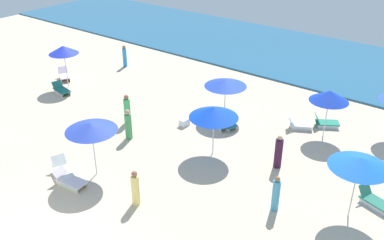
{
  "coord_description": "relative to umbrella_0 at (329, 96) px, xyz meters",
  "views": [
    {
      "loc": [
        11.04,
        -5.52,
        10.9
      ],
      "look_at": [
        -0.08,
        8.97,
        1.31
      ],
      "focal_mm": 40.2,
      "sensor_mm": 36.0,
      "label": 1
    }
  ],
  "objects": [
    {
      "name": "lounge_chair_7_1",
      "position": [
        -14.96,
        -4.76,
        -1.99
      ],
      "size": [
        1.43,
        0.85,
        0.65
      ],
      "rotation": [
        0.0,
        0.0,
        1.39
      ],
      "color": "silver",
      "rests_on": "ground_plane"
    },
    {
      "name": "umbrella_5",
      "position": [
        -5.22,
        -1.22,
        -0.24
      ],
      "size": [
        2.28,
        2.28,
        2.19
      ],
      "color": "silver",
      "rests_on": "ground_plane"
    },
    {
      "name": "lounge_chair_7_0",
      "position": [
        -16.69,
        -3.19,
        -1.97
      ],
      "size": [
        1.51,
        1.22,
        0.69
      ],
      "rotation": [
        0.0,
        0.0,
        1.06
      ],
      "color": "silver",
      "rests_on": "ground_plane"
    },
    {
      "name": "umbrella_4",
      "position": [
        3.18,
        -5.29,
        0.19
      ],
      "size": [
        2.2,
        2.2,
        2.64
      ],
      "color": "silver",
      "rests_on": "ground_plane"
    },
    {
      "name": "lounge_chair_1_1",
      "position": [
        -7.67,
        -10.25,
        -1.97
      ],
      "size": [
        1.6,
        1.13,
        0.69
      ],
      "rotation": [
        0.0,
        0.0,
        1.18
      ],
      "color": "silver",
      "rests_on": "ground_plane"
    },
    {
      "name": "lounge_chair_1_0",
      "position": [
        -6.86,
        -10.52,
        -2.0
      ],
      "size": [
        1.53,
        0.8,
        0.63
      ],
      "rotation": [
        0.0,
        0.0,
        1.69
      ],
      "color": "silver",
      "rests_on": "ground_plane"
    },
    {
      "name": "cooler_box_0",
      "position": [
        -6.33,
        -3.4,
        -2.06
      ],
      "size": [
        0.37,
        0.56,
        0.37
      ],
      "primitive_type": "cube",
      "rotation": [
        0.0,
        0.0,
        1.54
      ],
      "color": "white",
      "rests_on": "ground_plane"
    },
    {
      "name": "ocean",
      "position": [
        -4.78,
        10.73,
        -2.18
      ],
      "size": [
        60.0,
        11.31,
        0.12
      ],
      "primitive_type": "cube",
      "color": "#286086",
      "rests_on": "ground_plane"
    },
    {
      "name": "beachgoer_0",
      "position": [
        -7.69,
        -6.16,
        -1.49
      ],
      "size": [
        0.41,
        0.41,
        1.59
      ],
      "rotation": [
        0.0,
        0.0,
        6.09
      ],
      "color": "#429855",
      "rests_on": "ground_plane"
    },
    {
      "name": "umbrella_0",
      "position": [
        0.0,
        0.0,
        0.0
      ],
      "size": [
        1.92,
        1.92,
        2.52
      ],
      "color": "silver",
      "rests_on": "ground_plane"
    },
    {
      "name": "lounge_chair_4_0",
      "position": [
        3.72,
        -4.03,
        -2.0
      ],
      "size": [
        1.45,
        0.98,
        0.71
      ],
      "rotation": [
        0.0,
        0.0,
        1.26
      ],
      "color": "silver",
      "rests_on": "ground_plane"
    },
    {
      "name": "beachgoer_3",
      "position": [
        -3.77,
        -9.7,
        -1.52
      ],
      "size": [
        0.44,
        0.44,
        1.54
      ],
      "rotation": [
        0.0,
        0.0,
        5.26
      ],
      "color": "#ECD776",
      "rests_on": "ground_plane"
    },
    {
      "name": "lounge_chair_0_0",
      "position": [
        -1.35,
        0.01,
        -1.99
      ],
      "size": [
        1.42,
        1.14,
        0.7
      ],
      "rotation": [
        0.0,
        0.0,
        2.07
      ],
      "color": "silver",
      "rests_on": "ground_plane"
    },
    {
      "name": "umbrella_1",
      "position": [
        -6.61,
        -9.26,
        0.1
      ],
      "size": [
        2.21,
        2.21,
        2.53
      ],
      "color": "silver",
      "rests_on": "ground_plane"
    },
    {
      "name": "umbrella_3",
      "position": [
        -3.53,
        -4.75,
        -0.06
      ],
      "size": [
        2.28,
        2.28,
        2.44
      ],
      "color": "silver",
      "rests_on": "ground_plane"
    },
    {
      "name": "beachgoer_6",
      "position": [
        -0.56,
        -3.93,
        -1.49
      ],
      "size": [
        0.39,
        0.39,
        1.62
      ],
      "rotation": [
        0.0,
        0.0,
        6.16
      ],
      "color": "#391634",
      "rests_on": "ground_plane"
    },
    {
      "name": "umbrella_7",
      "position": [
        -15.45,
        -3.84,
        0.22
      ],
      "size": [
        1.84,
        1.84,
        2.72
      ],
      "color": "silver",
      "rests_on": "ground_plane"
    },
    {
      "name": "lounge_chair_0_1",
      "position": [
        -0.33,
        1.05,
        -2.0
      ],
      "size": [
        1.42,
        1.22,
        0.67
      ],
      "rotation": [
        0.0,
        0.0,
        2.13
      ],
      "color": "silver",
      "rests_on": "ground_plane"
    },
    {
      "name": "beachgoer_4",
      "position": [
        0.75,
        -6.67,
        -1.52
      ],
      "size": [
        0.35,
        0.35,
        1.54
      ],
      "rotation": [
        0.0,
        0.0,
        6.08
      ],
      "color": "#4499C2",
      "rests_on": "ground_plane"
    },
    {
      "name": "beachgoer_1",
      "position": [
        -15.22,
        1.0,
        -1.49
      ],
      "size": [
        0.33,
        0.33,
        1.55
      ],
      "rotation": [
        0.0,
        0.0,
        1.39
      ],
      "color": "#2A8BD3",
      "rests_on": "ground_plane"
    },
    {
      "name": "lounge_chair_5_0",
      "position": [
        -4.86,
        -2.45,
        -1.98
      ],
      "size": [
        1.46,
        0.95,
        0.77
      ],
      "rotation": [
        0.0,
        0.0,
        1.25
      ],
      "color": "silver",
      "rests_on": "ground_plane"
    },
    {
      "name": "beachgoer_5",
      "position": [
        -8.92,
        -5.02,
        -1.47
      ],
      "size": [
        0.48,
        0.48,
        1.64
      ],
      "rotation": [
        0.0,
        0.0,
        3.66
      ],
      "color": "#42B163",
      "rests_on": "ground_plane"
    },
    {
      "name": "lounge_chair_5_1",
      "position": [
        -4.54,
        -2.21,
        -2.01
      ],
      "size": [
        1.4,
        0.89,
        0.62
      ],
      "rotation": [
        0.0,
        0.0,
        1.32
      ],
      "color": "silver",
      "rests_on": "ground_plane"
    }
  ]
}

